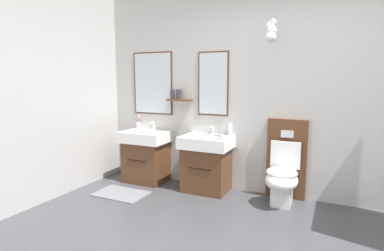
% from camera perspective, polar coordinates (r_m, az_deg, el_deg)
% --- Properties ---
extents(wall_back, '(5.23, 0.62, 2.68)m').
position_cam_1_polar(wall_back, '(4.07, 15.51, 6.15)').
color(wall_back, '#B7B5B2').
rests_on(wall_back, ground).
extents(wall_left, '(0.12, 3.85, 2.68)m').
position_cam_1_polar(wall_left, '(3.87, -31.24, 5.10)').
color(wall_left, '#B7B5B2').
rests_on(wall_left, ground).
extents(bath_mat, '(0.68, 0.44, 0.01)m').
position_cam_1_polar(bath_mat, '(4.26, -12.82, -12.05)').
color(bath_mat, slate).
rests_on(bath_mat, ground).
extents(vanity_sink_left, '(0.66, 0.52, 0.74)m').
position_cam_1_polar(vanity_sink_left, '(4.62, -8.34, -5.33)').
color(vanity_sink_left, '#56331E').
rests_on(vanity_sink_left, ground).
extents(tap_on_left_sink, '(0.03, 0.13, 0.11)m').
position_cam_1_polar(tap_on_left_sink, '(4.70, -7.17, 0.16)').
color(tap_on_left_sink, silver).
rests_on(tap_on_left_sink, vanity_sink_left).
extents(vanity_sink_right, '(0.66, 0.52, 0.74)m').
position_cam_1_polar(vanity_sink_right, '(4.18, 2.70, -6.69)').
color(vanity_sink_right, '#56331E').
rests_on(vanity_sink_right, ground).
extents(tap_on_right_sink, '(0.03, 0.13, 0.11)m').
position_cam_1_polar(tap_on_right_sink, '(4.27, 3.71, -0.62)').
color(tap_on_right_sink, silver).
rests_on(tap_on_right_sink, vanity_sink_right).
extents(toilet, '(0.48, 0.63, 1.00)m').
position_cam_1_polar(toilet, '(3.95, 16.45, -8.17)').
color(toilet, '#56331E').
rests_on(toilet, ground).
extents(toothbrush_cup, '(0.07, 0.07, 0.20)m').
position_cam_1_polar(toothbrush_cup, '(4.82, -9.73, 0.12)').
color(toothbrush_cup, silver).
rests_on(toothbrush_cup, vanity_sink_left).
extents(soap_dispenser, '(0.06, 0.06, 0.19)m').
position_cam_1_polar(soap_dispenser, '(4.18, 6.99, -0.74)').
color(soap_dispenser, white).
rests_on(soap_dispenser, vanity_sink_right).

